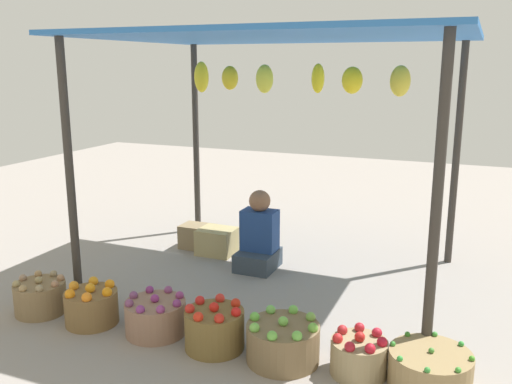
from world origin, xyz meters
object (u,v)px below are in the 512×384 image
(wooden_crate_stacked_rear, at_px, (217,241))
(basket_potatoes, at_px, (40,297))
(basket_green_apples, at_px, (283,342))
(basket_oranges, at_px, (91,306))
(basket_red_tomatoes, at_px, (214,328))
(basket_green_chilies, at_px, (430,370))
(basket_purple_onions, at_px, (156,316))
(vendor_person, at_px, (259,239))
(basket_red_apples, at_px, (359,356))
(wooden_crate_near_vendor, at_px, (198,236))

(wooden_crate_stacked_rear, bearing_deg, basket_potatoes, -110.59)
(basket_green_apples, relative_size, wooden_crate_stacked_rear, 1.31)
(basket_oranges, relative_size, basket_red_tomatoes, 0.96)
(basket_green_apples, height_order, basket_green_chilies, basket_green_apples)
(wooden_crate_stacked_rear, bearing_deg, basket_green_chilies, -36.32)
(basket_potatoes, bearing_deg, basket_purple_onions, 3.17)
(basket_potatoes, xyz_separation_m, wooden_crate_stacked_rear, (0.68, 1.82, 0.00))
(basket_green_apples, xyz_separation_m, wooden_crate_stacked_rear, (-1.38, 1.77, -0.00))
(vendor_person, xyz_separation_m, wooden_crate_stacked_rear, (-0.57, 0.21, -0.16))
(basket_red_tomatoes, distance_m, basket_green_apples, 0.51)
(basket_red_apples, bearing_deg, basket_green_apples, -175.65)
(basket_red_tomatoes, xyz_separation_m, basket_red_apples, (1.01, 0.06, -0.02))
(basket_oranges, bearing_deg, basket_green_apples, 1.56)
(basket_oranges, xyz_separation_m, basket_green_apples, (1.56, 0.04, -0.00))
(basket_potatoes, xyz_separation_m, basket_oranges, (0.51, 0.01, 0.01))
(basket_potatoes, xyz_separation_m, wooden_crate_near_vendor, (0.41, 1.90, -0.00))
(basket_purple_onions, xyz_separation_m, basket_green_apples, (1.01, -0.01, 0.01))
(basket_purple_onions, height_order, basket_green_chilies, basket_purple_onions)
(basket_green_chilies, xyz_separation_m, wooden_crate_stacked_rear, (-2.33, 1.71, 0.02))
(basket_potatoes, bearing_deg, wooden_crate_near_vendor, 77.93)
(basket_purple_onions, relative_size, basket_green_apples, 0.91)
(basket_green_apples, bearing_deg, wooden_crate_near_vendor, 131.83)
(basket_green_apples, relative_size, basket_green_chilies, 0.97)
(wooden_crate_stacked_rear, bearing_deg, basket_red_apples, -42.50)
(wooden_crate_near_vendor, bearing_deg, basket_red_apples, -39.94)
(wooden_crate_near_vendor, distance_m, wooden_crate_stacked_rear, 0.29)
(vendor_person, bearing_deg, wooden_crate_near_vendor, 160.63)
(basket_purple_onions, height_order, wooden_crate_stacked_rear, basket_purple_onions)
(basket_red_apples, bearing_deg, basket_potatoes, -178.05)
(basket_oranges, xyz_separation_m, basket_red_apples, (2.07, 0.08, -0.01))
(vendor_person, bearing_deg, basket_potatoes, -127.87)
(basket_red_tomatoes, xyz_separation_m, wooden_crate_near_vendor, (-1.15, 1.88, -0.02))
(vendor_person, distance_m, basket_oranges, 1.77)
(basket_potatoes, distance_m, basket_green_chilies, 3.02)
(basket_purple_onions, xyz_separation_m, basket_red_tomatoes, (0.51, -0.03, 0.02))
(basket_potatoes, relative_size, wooden_crate_stacked_rear, 1.07)
(vendor_person, relative_size, basket_red_apples, 2.12)
(basket_oranges, relative_size, basket_purple_onions, 0.90)
(vendor_person, height_order, basket_red_apples, vendor_person)
(basket_oranges, bearing_deg, wooden_crate_stacked_rear, 84.37)
(basket_purple_onions, distance_m, basket_red_apples, 1.52)
(vendor_person, bearing_deg, basket_green_apples, -62.32)
(basket_red_tomatoes, height_order, basket_green_chilies, basket_red_tomatoes)
(basket_red_apples, bearing_deg, basket_oranges, -177.76)
(basket_red_tomatoes, xyz_separation_m, wooden_crate_stacked_rear, (-0.88, 1.79, -0.01))
(basket_red_tomatoes, height_order, wooden_crate_near_vendor, basket_red_tomatoes)
(basket_green_apples, height_order, basket_red_apples, basket_green_apples)
(basket_oranges, height_order, basket_purple_onions, basket_oranges)
(basket_red_apples, distance_m, basket_green_chilies, 0.44)
(basket_oranges, bearing_deg, basket_potatoes, -179.23)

